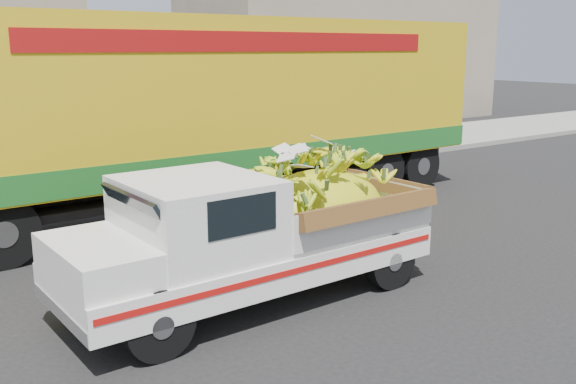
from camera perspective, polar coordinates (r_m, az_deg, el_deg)
ground at (r=9.48m, az=1.48°, el=-7.32°), size 100.00×100.00×0.00m
curb at (r=14.90m, az=-13.73°, el=0.07°), size 60.00×0.25×0.15m
sidewalk at (r=16.82m, az=-16.47°, el=1.33°), size 60.00×4.00×0.14m
building_right at (r=29.73m, az=4.97°, el=12.23°), size 14.00×6.00×6.00m
pickup_truck at (r=8.48m, az=-1.20°, el=-3.15°), size 4.98×1.91×1.73m
semi_trailer at (r=12.84m, az=-5.74°, el=7.64°), size 12.02×2.75×3.80m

